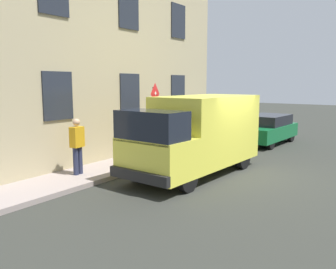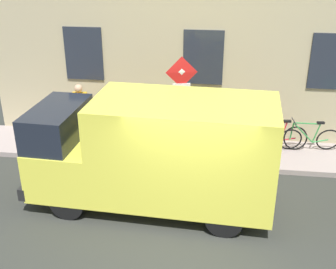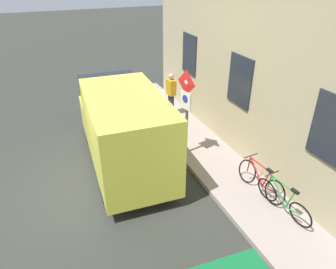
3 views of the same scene
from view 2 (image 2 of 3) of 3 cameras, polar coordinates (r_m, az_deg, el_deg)
ground_plane at (r=9.02m, az=2.46°, el=-13.10°), size 80.00×80.00×0.00m
sidewalk_slab at (r=12.09m, az=4.06°, el=-2.26°), size 1.77×14.31×0.14m
building_facade at (r=12.13m, az=5.02°, el=17.05°), size 0.75×12.31×7.89m
sign_post_stacked at (r=10.76m, az=1.76°, el=5.15°), size 0.20×0.55×2.67m
delivery_van at (r=9.29m, az=-1.55°, el=-2.17°), size 2.27×5.42×2.50m
bicycle_green at (r=12.43m, az=18.14°, el=-0.46°), size 0.46×1.72×0.89m
bicycle_red at (r=12.28m, az=14.11°, el=-0.25°), size 0.46×1.72×0.89m
pedestrian at (r=12.37m, az=-11.50°, el=3.02°), size 0.29×0.42×1.72m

